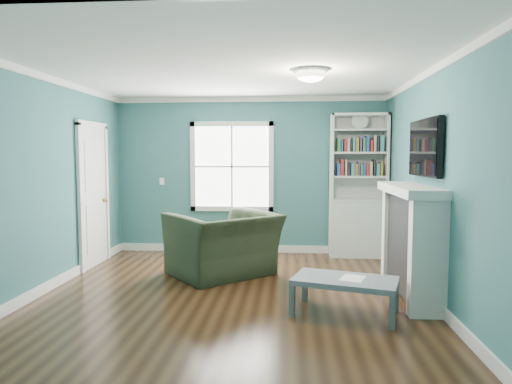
{
  "coord_description": "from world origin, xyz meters",
  "views": [
    {
      "loc": [
        0.68,
        -5.11,
        1.64
      ],
      "look_at": [
        0.26,
        0.4,
        1.19
      ],
      "focal_mm": 32.0,
      "sensor_mm": 36.0,
      "label": 1
    }
  ],
  "objects": [
    {
      "name": "floor",
      "position": [
        0.0,
        0.0,
        0.0
      ],
      "size": [
        5.0,
        5.0,
        0.0
      ],
      "primitive_type": "plane",
      "color": "black",
      "rests_on": "ground"
    },
    {
      "name": "room_walls",
      "position": [
        0.0,
        0.0,
        1.58
      ],
      "size": [
        5.0,
        5.0,
        5.0
      ],
      "color": "#30696C",
      "rests_on": "ground"
    },
    {
      "name": "trim",
      "position": [
        0.0,
        0.0,
        1.24
      ],
      "size": [
        4.5,
        5.0,
        2.6
      ],
      "color": "white",
      "rests_on": "ground"
    },
    {
      "name": "window",
      "position": [
        -0.3,
        2.49,
        1.45
      ],
      "size": [
        1.4,
        0.06,
        1.5
      ],
      "color": "white",
      "rests_on": "room_walls"
    },
    {
      "name": "bookshelf",
      "position": [
        1.77,
        2.3,
        0.92
      ],
      "size": [
        0.9,
        0.35,
        2.31
      ],
      "color": "silver",
      "rests_on": "ground"
    },
    {
      "name": "fireplace",
      "position": [
        2.08,
        0.2,
        0.64
      ],
      "size": [
        0.44,
        1.58,
        1.3
      ],
      "color": "black",
      "rests_on": "ground"
    },
    {
      "name": "tv",
      "position": [
        2.2,
        0.2,
        1.72
      ],
      "size": [
        0.06,
        1.1,
        0.65
      ],
      "primitive_type": "cube",
      "color": "black",
      "rests_on": "fireplace"
    },
    {
      "name": "door",
      "position": [
        -2.22,
        1.4,
        1.07
      ],
      "size": [
        0.12,
        0.98,
        2.17
      ],
      "color": "silver",
      "rests_on": "ground"
    },
    {
      "name": "ceiling_fixture",
      "position": [
        0.9,
        0.1,
        2.55
      ],
      "size": [
        0.38,
        0.38,
        0.15
      ],
      "color": "white",
      "rests_on": "room_walls"
    },
    {
      "name": "light_switch",
      "position": [
        -1.5,
        2.48,
        1.2
      ],
      "size": [
        0.08,
        0.01,
        0.12
      ],
      "primitive_type": "cube",
      "color": "white",
      "rests_on": "room_walls"
    },
    {
      "name": "recliner",
      "position": [
        -0.23,
        0.98,
        0.57
      ],
      "size": [
        1.55,
        1.51,
        1.15
      ],
      "primitive_type": "imported",
      "rotation": [
        0.0,
        0.0,
        -2.43
      ],
      "color": "black",
      "rests_on": "ground"
    },
    {
      "name": "coffee_table",
      "position": [
        1.25,
        -0.45,
        0.33
      ],
      "size": [
        1.16,
        0.84,
        0.38
      ],
      "rotation": [
        0.0,
        0.0,
        -0.29
      ],
      "color": "#4F595F",
      "rests_on": "ground"
    },
    {
      "name": "paper_sheet",
      "position": [
        1.33,
        -0.45,
        0.38
      ],
      "size": [
        0.31,
        0.35,
        0.0
      ],
      "primitive_type": "cube",
      "rotation": [
        0.0,
        0.0,
        -0.37
      ],
      "color": "white",
      "rests_on": "coffee_table"
    }
  ]
}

